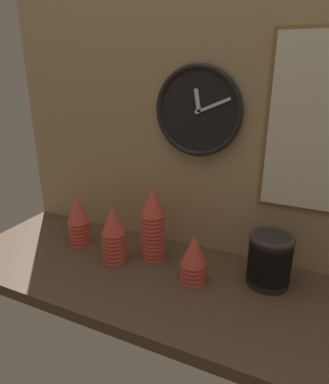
{
  "coord_description": "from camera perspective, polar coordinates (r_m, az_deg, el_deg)",
  "views": [
    {
      "loc": [
        41.05,
        -91.2,
        68.1
      ],
      "look_at": [
        -3.73,
        4.0,
        29.37
      ],
      "focal_mm": 32.0,
      "sensor_mm": 36.0,
      "label": 1
    }
  ],
  "objects": [
    {
      "name": "menu_board",
      "position": [
        1.17,
        25.63,
        9.83
      ],
      "size": [
        37.59,
        1.32,
        56.8
      ],
      "color": "olive"
    },
    {
      "name": "cup_stack_center_right",
      "position": [
        1.15,
        4.9,
        -10.89
      ],
      "size": [
        8.85,
        8.85,
        17.2
      ],
      "color": "#DB4C3D",
      "rests_on": "ground_plane"
    },
    {
      "name": "bowl_stack_right",
      "position": [
        1.18,
        17.13,
        -10.61
      ],
      "size": [
        14.53,
        14.53,
        17.76
      ],
      "color": "black",
      "rests_on": "ground_plane"
    },
    {
      "name": "cup_stack_center_left",
      "position": [
        1.27,
        -8.48,
        -6.83
      ],
      "size": [
        8.85,
        8.85,
        21.9
      ],
      "color": "#DB4C3D",
      "rests_on": "ground_plane"
    },
    {
      "name": "wall_clock",
      "position": [
        1.23,
        5.75,
        13.23
      ],
      "size": [
        31.88,
        2.7,
        31.88
      ],
      "color": "black"
    },
    {
      "name": "wall_tiled_back",
      "position": [
        1.26,
        6.07,
        12.97
      ],
      "size": [
        160.0,
        3.0,
        105.0
      ],
      "color": "tan",
      "rests_on": "ground_plane"
    },
    {
      "name": "cup_stack_left",
      "position": [
        1.42,
        -14.16,
        -4.58
      ],
      "size": [
        8.85,
        8.85,
        20.33
      ],
      "color": "#DB4C3D",
      "rests_on": "ground_plane"
    },
    {
      "name": "cup_stack_center",
      "position": [
        1.26,
        -1.96,
        -5.23
      ],
      "size": [
        8.85,
        8.85,
        28.16
      ],
      "color": "#DB4C3D",
      "rests_on": "ground_plane"
    },
    {
      "name": "ground_plane",
      "position": [
        1.22,
        0.81,
        -14.82
      ],
      "size": [
        160.0,
        56.0,
        4.0
      ],
      "primitive_type": "cube",
      "color": "#4C3826"
    }
  ]
}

